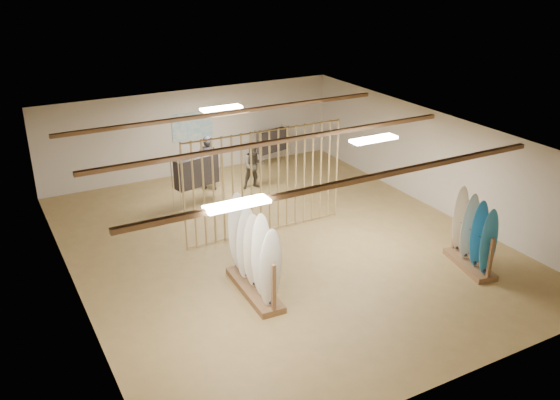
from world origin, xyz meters
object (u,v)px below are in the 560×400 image
clothing_rack_a (197,171)px  shopper_a (208,159)px  shopper_b (254,163)px  rack_right (472,244)px  clothing_rack_b (272,141)px  rack_left (254,265)px

clothing_rack_a → shopper_a: size_ratio=0.78×
shopper_a → shopper_b: size_ratio=1.16×
rack_right → shopper_a: shopper_a is taller
clothing_rack_a → clothing_rack_b: 4.02m
rack_left → shopper_b: size_ratio=1.24×
rack_right → clothing_rack_b: bearing=107.5°
rack_left → shopper_a: rack_left is taller
clothing_rack_b → shopper_b: 2.27m
rack_left → shopper_b: bearing=66.6°
shopper_a → clothing_rack_b: bearing=-124.5°
rack_left → clothing_rack_b: (4.24, 7.19, 0.19)m
rack_right → clothing_rack_a: size_ratio=1.18×
shopper_b → shopper_a: bearing=166.2°
clothing_rack_b → shopper_b: size_ratio=0.78×
clothing_rack_a → shopper_a: shopper_a is taller
clothing_rack_b → clothing_rack_a: bearing=-164.4°
rack_left → clothing_rack_b: 8.35m
rack_left → clothing_rack_a: (0.73, 5.23, 0.33)m
shopper_a → rack_left: bearing=111.1°
shopper_a → shopper_b: bearing=-171.4°
rack_right → shopper_a: size_ratio=0.92×
rack_right → shopper_b: size_ratio=1.07×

